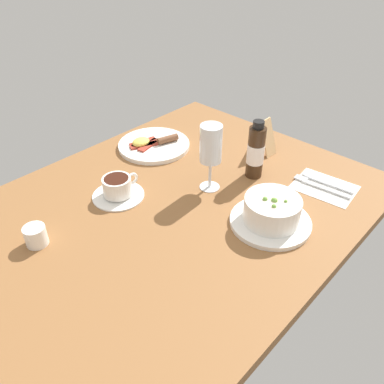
{
  "coord_description": "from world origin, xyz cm",
  "views": [
    {
      "loc": [
        -56.8,
        -60.18,
        64.25
      ],
      "look_at": [
        1.66,
        -5.85,
        6.63
      ],
      "focal_mm": 37.19,
      "sensor_mm": 36.0,
      "label": 1
    }
  ],
  "objects_px": {
    "coffee_cup": "(118,188)",
    "breakfast_plate": "(153,145)",
    "menu_card": "(264,136)",
    "wine_glass": "(211,147)",
    "creamer_jug": "(35,236)",
    "porridge_bowl": "(272,212)",
    "sauce_bottle_brown": "(256,152)",
    "cutlery_setting": "(323,186)"
  },
  "relations": [
    {
      "from": "sauce_bottle_brown",
      "to": "breakfast_plate",
      "type": "bearing_deg",
      "value": 104.39
    },
    {
      "from": "sauce_bottle_brown",
      "to": "coffee_cup",
      "type": "bearing_deg",
      "value": 148.23
    },
    {
      "from": "cutlery_setting",
      "to": "sauce_bottle_brown",
      "type": "height_order",
      "value": "sauce_bottle_brown"
    },
    {
      "from": "sauce_bottle_brown",
      "to": "breakfast_plate",
      "type": "relative_size",
      "value": 0.75
    },
    {
      "from": "porridge_bowl",
      "to": "menu_card",
      "type": "bearing_deg",
      "value": 38.01
    },
    {
      "from": "porridge_bowl",
      "to": "creamer_jug",
      "type": "height_order",
      "value": "porridge_bowl"
    },
    {
      "from": "creamer_jug",
      "to": "menu_card",
      "type": "height_order",
      "value": "menu_card"
    },
    {
      "from": "coffee_cup",
      "to": "sauce_bottle_brown",
      "type": "height_order",
      "value": "sauce_bottle_brown"
    },
    {
      "from": "creamer_jug",
      "to": "wine_glass",
      "type": "bearing_deg",
      "value": -17.77
    },
    {
      "from": "coffee_cup",
      "to": "creamer_jug",
      "type": "bearing_deg",
      "value": -177.84
    },
    {
      "from": "menu_card",
      "to": "porridge_bowl",
      "type": "bearing_deg",
      "value": -141.99
    },
    {
      "from": "menu_card",
      "to": "coffee_cup",
      "type": "bearing_deg",
      "value": 162.63
    },
    {
      "from": "porridge_bowl",
      "to": "wine_glass",
      "type": "xyz_separation_m",
      "value": [
        0.02,
        0.21,
        0.09
      ]
    },
    {
      "from": "porridge_bowl",
      "to": "cutlery_setting",
      "type": "distance_m",
      "value": 0.24
    },
    {
      "from": "coffee_cup",
      "to": "breakfast_plate",
      "type": "xyz_separation_m",
      "value": [
        0.25,
        0.13,
        -0.02
      ]
    },
    {
      "from": "cutlery_setting",
      "to": "sauce_bottle_brown",
      "type": "distance_m",
      "value": 0.21
    },
    {
      "from": "sauce_bottle_brown",
      "to": "menu_card",
      "type": "xyz_separation_m",
      "value": [
        0.13,
        0.06,
        -0.02
      ]
    },
    {
      "from": "coffee_cup",
      "to": "creamer_jug",
      "type": "relative_size",
      "value": 2.3
    },
    {
      "from": "creamer_jug",
      "to": "sauce_bottle_brown",
      "type": "height_order",
      "value": "sauce_bottle_brown"
    },
    {
      "from": "porridge_bowl",
      "to": "wine_glass",
      "type": "distance_m",
      "value": 0.23
    },
    {
      "from": "creamer_jug",
      "to": "sauce_bottle_brown",
      "type": "distance_m",
      "value": 0.62
    },
    {
      "from": "wine_glass",
      "to": "menu_card",
      "type": "bearing_deg",
      "value": 1.56
    },
    {
      "from": "breakfast_plate",
      "to": "menu_card",
      "type": "bearing_deg",
      "value": -51.69
    },
    {
      "from": "creamer_jug",
      "to": "menu_card",
      "type": "xyz_separation_m",
      "value": [
        0.71,
        -0.14,
        0.03
      ]
    },
    {
      "from": "porridge_bowl",
      "to": "menu_card",
      "type": "height_order",
      "value": "menu_card"
    },
    {
      "from": "wine_glass",
      "to": "breakfast_plate",
      "type": "relative_size",
      "value": 0.82
    },
    {
      "from": "sauce_bottle_brown",
      "to": "menu_card",
      "type": "distance_m",
      "value": 0.15
    },
    {
      "from": "coffee_cup",
      "to": "menu_card",
      "type": "relative_size",
      "value": 1.25
    },
    {
      "from": "coffee_cup",
      "to": "breakfast_plate",
      "type": "bearing_deg",
      "value": 27.86
    },
    {
      "from": "porridge_bowl",
      "to": "sauce_bottle_brown",
      "type": "height_order",
      "value": "sauce_bottle_brown"
    },
    {
      "from": "wine_glass",
      "to": "sauce_bottle_brown",
      "type": "distance_m",
      "value": 0.15
    },
    {
      "from": "wine_glass",
      "to": "breakfast_plate",
      "type": "height_order",
      "value": "wine_glass"
    },
    {
      "from": "breakfast_plate",
      "to": "porridge_bowl",
      "type": "bearing_deg",
      "value": -97.33
    },
    {
      "from": "porridge_bowl",
      "to": "coffee_cup",
      "type": "bearing_deg",
      "value": 116.6
    },
    {
      "from": "cutlery_setting",
      "to": "breakfast_plate",
      "type": "xyz_separation_m",
      "value": [
        -0.17,
        0.52,
        0.01
      ]
    },
    {
      "from": "porridge_bowl",
      "to": "creamer_jug",
      "type": "bearing_deg",
      "value": 140.34
    },
    {
      "from": "coffee_cup",
      "to": "breakfast_plate",
      "type": "height_order",
      "value": "coffee_cup"
    },
    {
      "from": "porridge_bowl",
      "to": "breakfast_plate",
      "type": "xyz_separation_m",
      "value": [
        0.06,
        0.5,
        -0.03
      ]
    },
    {
      "from": "menu_card",
      "to": "breakfast_plate",
      "type": "bearing_deg",
      "value": 128.31
    },
    {
      "from": "porridge_bowl",
      "to": "breakfast_plate",
      "type": "bearing_deg",
      "value": 82.67
    },
    {
      "from": "creamer_jug",
      "to": "wine_glass",
      "type": "relative_size",
      "value": 0.32
    },
    {
      "from": "coffee_cup",
      "to": "menu_card",
      "type": "height_order",
      "value": "menu_card"
    }
  ]
}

